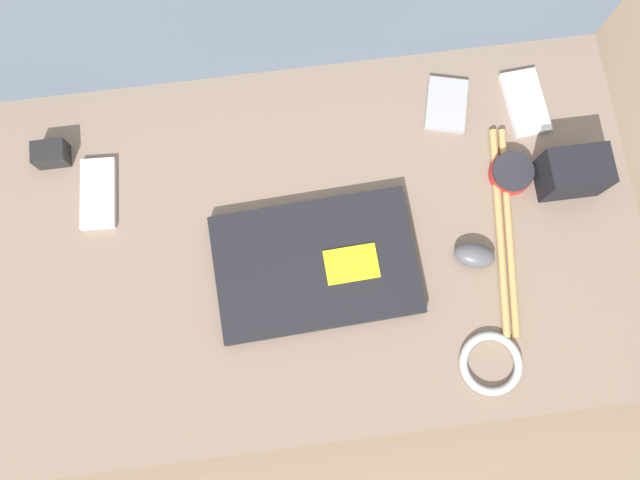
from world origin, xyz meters
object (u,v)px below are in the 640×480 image
at_px(phone_black, 98,194).
at_px(charger_brick, 51,154).
at_px(phone_silver, 446,105).
at_px(laptop, 316,265).
at_px(speaker_puck, 512,173).
at_px(camera_pouch, 573,173).
at_px(phone_small, 525,103).
at_px(computer_mouse, 474,255).

height_order(phone_black, charger_brick, charger_brick).
bearing_deg(phone_silver, phone_black, -157.69).
height_order(laptop, phone_silver, laptop).
relative_size(speaker_puck, camera_pouch, 0.71).
relative_size(phone_silver, phone_black, 0.89).
height_order(phone_silver, camera_pouch, camera_pouch).
bearing_deg(phone_small, phone_silver, 170.57).
bearing_deg(phone_silver, computer_mouse, -75.93).
relative_size(computer_mouse, charger_brick, 1.39).
bearing_deg(computer_mouse, camera_pouch, 50.09).
bearing_deg(phone_small, camera_pouch, -78.30).
height_order(laptop, camera_pouch, camera_pouch).
bearing_deg(speaker_puck, laptop, -161.64).
xyz_separation_m(computer_mouse, camera_pouch, (0.19, 0.12, 0.03)).
relative_size(phone_black, camera_pouch, 1.22).
distance_m(phone_black, charger_brick, 0.11).
height_order(computer_mouse, speaker_puck, computer_mouse).
bearing_deg(laptop, camera_pouch, 9.93).
relative_size(speaker_puck, phone_silver, 0.65).
height_order(phone_silver, phone_small, same).
height_order(speaker_puck, phone_black, speaker_puck).
relative_size(laptop, phone_black, 2.68).
xyz_separation_m(phone_silver, charger_brick, (-0.71, -0.01, 0.01)).
height_order(phone_small, camera_pouch, camera_pouch).
relative_size(laptop, phone_silver, 3.02).
bearing_deg(phone_small, laptop, -152.68).
bearing_deg(laptop, phone_silver, 41.94).
bearing_deg(computer_mouse, phone_small, 79.71).
bearing_deg(computer_mouse, speaker_puck, 74.33).
bearing_deg(speaker_puck, charger_brick, 170.58).
relative_size(computer_mouse, phone_silver, 0.69).
xyz_separation_m(laptop, camera_pouch, (0.46, 0.10, 0.03)).
xyz_separation_m(camera_pouch, charger_brick, (-0.90, 0.15, -0.02)).
xyz_separation_m(laptop, phone_black, (-0.37, 0.18, -0.01)).
distance_m(phone_small, charger_brick, 0.86).
xyz_separation_m(phone_black, camera_pouch, (0.83, -0.08, 0.04)).
relative_size(phone_silver, phone_small, 0.91).
distance_m(phone_black, phone_small, 0.79).
bearing_deg(phone_silver, charger_brick, -164.80).
xyz_separation_m(laptop, computer_mouse, (0.27, -0.02, 0.00)).
height_order(computer_mouse, phone_silver, computer_mouse).
bearing_deg(charger_brick, phone_black, -46.43).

